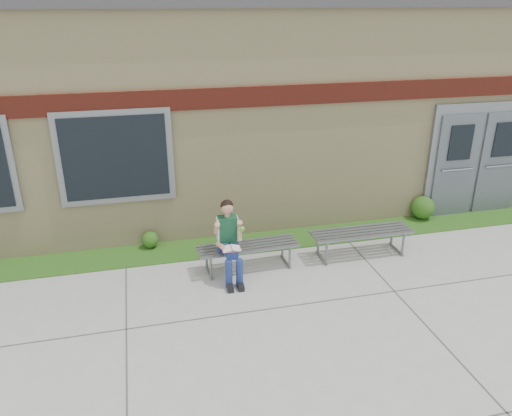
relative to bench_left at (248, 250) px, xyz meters
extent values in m
plane|color=#9E9E99|center=(1.02, -1.73, -0.33)|extent=(80.00, 80.00, 0.00)
cube|color=#205015|center=(1.02, 0.87, -0.32)|extent=(16.00, 0.80, 0.02)
cube|color=beige|center=(1.02, 4.27, 1.67)|extent=(16.00, 6.00, 4.00)
cube|color=#3F3F42|center=(1.02, 4.27, 3.77)|extent=(16.20, 6.20, 0.20)
cube|color=maroon|center=(1.02, 1.24, 2.27)|extent=(16.00, 0.06, 0.35)
cube|color=slate|center=(-1.98, 1.23, 1.37)|extent=(1.90, 0.08, 1.60)
cube|color=black|center=(-1.98, 1.19, 1.37)|extent=(1.70, 0.04, 1.40)
cube|color=slate|center=(5.02, 1.23, 0.82)|extent=(2.20, 0.08, 2.30)
cube|color=#4F585F|center=(4.52, 1.18, 0.72)|extent=(0.92, 0.06, 2.10)
cube|color=#4F585F|center=(5.52, 1.18, 0.72)|extent=(0.92, 0.06, 2.10)
cube|color=slate|center=(0.00, 0.00, 0.08)|extent=(1.67, 0.53, 0.03)
cube|color=slate|center=(-0.66, 0.00, -0.14)|extent=(0.06, 0.46, 0.38)
cube|color=slate|center=(0.66, 0.00, -0.14)|extent=(0.06, 0.46, 0.38)
cube|color=slate|center=(2.00, 0.00, 0.11)|extent=(1.76, 0.49, 0.03)
cube|color=slate|center=(1.29, 0.00, -0.13)|extent=(0.04, 0.49, 0.40)
cube|color=slate|center=(2.71, 0.00, -0.13)|extent=(0.04, 0.49, 0.40)
cube|color=navy|center=(-0.34, -0.05, 0.17)|extent=(0.32, 0.23, 0.15)
cube|color=#113E1E|center=(-0.34, -0.06, 0.46)|extent=(0.30, 0.19, 0.43)
sphere|color=tan|center=(-0.34, -0.07, 0.83)|extent=(0.20, 0.20, 0.19)
sphere|color=black|center=(-0.34, -0.06, 0.85)|extent=(0.21, 0.21, 0.20)
cylinder|color=navy|center=(-0.43, -0.28, 0.19)|extent=(0.15, 0.39, 0.14)
cylinder|color=navy|center=(-0.27, -0.29, 0.19)|extent=(0.15, 0.39, 0.14)
cylinder|color=navy|center=(-0.42, -0.51, -0.10)|extent=(0.11, 0.11, 0.46)
cylinder|color=navy|center=(-0.25, -0.51, -0.10)|extent=(0.11, 0.11, 0.46)
cube|color=black|center=(-0.42, -0.57, -0.29)|extent=(0.10, 0.24, 0.09)
cube|color=black|center=(-0.26, -0.58, -0.29)|extent=(0.10, 0.24, 0.09)
cylinder|color=tan|center=(-0.52, -0.12, 0.51)|extent=(0.09, 0.21, 0.24)
cylinder|color=tan|center=(-0.17, -0.12, 0.51)|extent=(0.09, 0.21, 0.24)
cube|color=white|center=(-0.35, -0.40, 0.28)|extent=(0.29, 0.21, 0.01)
cube|color=#C74A6B|center=(-0.35, -0.40, 0.27)|extent=(0.29, 0.22, 0.01)
sphere|color=#57B630|center=(-0.15, -0.25, 0.52)|extent=(0.08, 0.08, 0.08)
sphere|color=#205015|center=(-1.54, 1.12, -0.16)|extent=(0.30, 0.30, 0.30)
sphere|color=#205015|center=(3.87, 1.12, -0.08)|extent=(0.46, 0.46, 0.46)
camera|label=1|loc=(-1.59, -7.08, 3.81)|focal=35.00mm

